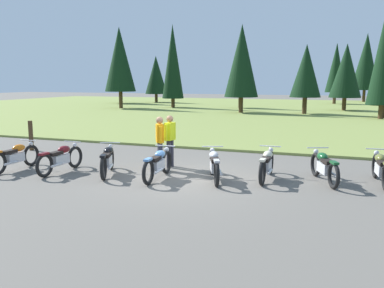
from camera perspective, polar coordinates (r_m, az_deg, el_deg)
The scene contains 14 objects.
ground_plane at distance 11.52m, azimuth -1.06°, elevation -4.86°, with size 140.00×140.00×0.00m, color #605B54.
grass_moorland at distance 37.37m, azimuth 14.31°, elevation 4.55°, with size 80.00×44.00×0.10m, color olive.
forest_treeline at distance 42.67m, azimuth 17.12°, elevation 10.70°, with size 43.77×27.78×8.65m.
motorcycle_orange at distance 13.57m, azimuth -23.83°, elevation -1.63°, with size 0.62×2.10×0.88m.
motorcycle_maroon at distance 12.79m, azimuth -18.16°, elevation -1.92°, with size 0.62×2.10×0.88m.
motorcycle_black at distance 12.14m, azimuth -11.93°, elevation -2.22°, with size 0.99×1.97×0.88m.
motorcycle_sky_blue at distance 11.38m, azimuth -4.84°, elevation -2.80°, with size 0.62×2.10×0.88m.
motorcycle_silver at distance 11.20m, azimuth 3.19°, elevation -2.97°, with size 0.97×1.98×0.88m.
motorcycle_cream at distance 11.47m, azimuth 10.59°, elevation -2.83°, with size 0.62×2.10×0.88m.
motorcycle_british_green at distance 11.55m, azimuth 18.28°, elevation -3.05°, with size 0.96×1.98×0.88m.
motorcycle_olive at distance 11.91m, azimuth 25.26°, elevation -3.11°, with size 0.62×2.10×0.88m.
rider_in_hivis_vest at distance 12.40m, azimuth -4.59°, elevation 0.57°, with size 0.38×0.48×1.67m.
rider_near_row_end at distance 12.83m, azimuth -3.15°, elevation 0.87°, with size 0.26×0.55×1.67m.
trail_marker_post at distance 17.21m, azimuth -21.93°, elevation 1.11°, with size 0.12×0.12×1.19m, color #47331E.
Camera 1 is at (4.15, -10.38, 2.76)m, focal length 37.51 mm.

